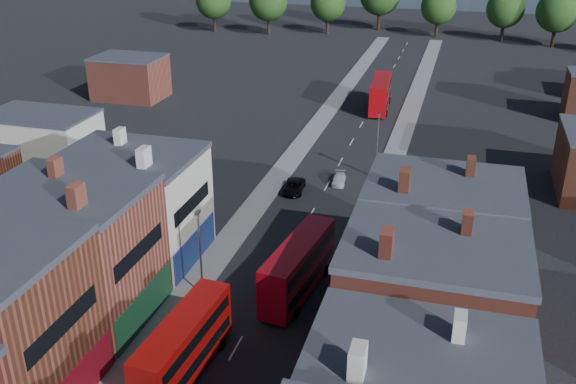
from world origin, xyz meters
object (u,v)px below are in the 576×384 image
Objects in this scene: car_2 at (294,187)px; car_3 at (339,179)px; bus_0 at (184,346)px; bus_1 at (298,266)px; bus_2 at (380,93)px.

car_3 is (4.59, 3.86, -0.12)m from car_2.
bus_0 is 2.93× the size of car_3.
bus_1 is 24.41m from car_3.
car_2 is at bearing -146.44° from car_3.
bus_0 reaches higher than car_2.
bus_1 is at bearing -79.22° from car_2.
bus_0 is 0.92× the size of bus_2.
bus_2 is 35.83m from car_2.
car_3 is (-1.39, 24.28, -2.08)m from bus_1.
car_3 is (3.66, 36.81, -1.97)m from bus_0.
bus_1 is 3.07× the size of car_3.
bus_0 is 2.31× the size of car_2.
bus_2 is at bearing 90.47° from bus_0.
bus_1 is at bearing -92.80° from bus_2.
bus_2 is 2.52× the size of car_2.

